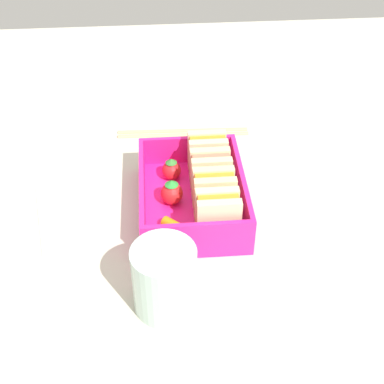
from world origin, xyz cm
name	(u,v)px	position (x,y,z in cm)	size (l,w,h in cm)	color
ground_plane	(192,214)	(0.00, 0.00, -1.00)	(120.00, 120.00, 2.00)	beige
bento_tray	(192,204)	(0.00, 0.00, 0.60)	(17.84, 13.18, 1.20)	#F22089
bento_rim	(192,189)	(0.00, 0.00, 3.22)	(17.84, 13.18, 4.03)	#F22089
sandwich_left	(207,155)	(-6.02, 2.56, 4.08)	(3.30, 5.12, 5.76)	beige
sandwich_center_left	(211,173)	(-2.01, 2.56, 4.08)	(3.30, 5.12, 5.76)	beige
sandwich_center	(214,193)	(2.01, 2.56, 4.08)	(3.30, 5.12, 5.76)	beige
sandwich_center_right	(218,215)	(6.02, 2.56, 4.08)	(3.30, 5.12, 5.76)	beige
strawberry_far_left	(171,170)	(-5.00, -2.37, 2.61)	(2.57, 2.57, 3.17)	red
strawberry_left	(172,194)	(0.30, -2.57, 2.75)	(2.87, 2.87, 3.47)	red
carrot_stick_far_left	(177,227)	(5.49, -2.29, 1.87)	(1.35, 1.35, 3.87)	orange
chopstick_pair	(186,131)	(-17.46, 0.43, 0.35)	(2.56, 20.18, 0.70)	#D9B473
drinking_glass	(165,279)	(15.30, -4.06, 4.01)	(6.75, 6.75, 8.01)	silver
folded_napkin	(73,211)	(-0.49, -15.42, 0.20)	(13.37, 8.44, 0.40)	silver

